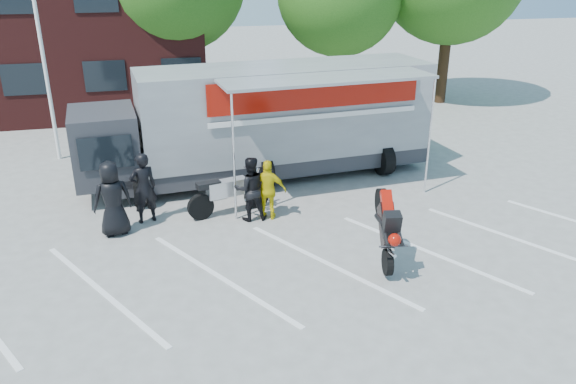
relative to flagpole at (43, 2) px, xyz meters
name	(u,v)px	position (x,y,z in m)	size (l,w,h in m)	color
ground	(334,289)	(6.24, -10.00, -5.05)	(100.00, 100.00, 0.00)	#9E9E99
parking_bay_lines	(319,265)	(6.24, -9.00, -5.05)	(18.00, 5.00, 0.01)	white
flagpole	(43,2)	(0.00, 0.00, 0.00)	(1.61, 0.12, 8.00)	white
transporter_truck	(271,175)	(6.37, -3.28, -5.05)	(10.61, 5.11, 3.38)	#92969A
parked_motorcycle	(230,213)	(4.72, -5.79, -5.05)	(0.78, 2.33, 1.22)	silver
stunt_bike_rider	(380,262)	(7.59, -9.20, -5.05)	(0.76, 1.61, 1.90)	black
spectator_leather_a	(112,199)	(1.84, -6.35, -4.12)	(0.92, 0.60, 1.87)	black
spectator_leather_b	(144,188)	(2.57, -5.79, -4.13)	(0.67, 0.44, 1.84)	black
spectator_leather_c	(250,189)	(5.20, -6.29, -4.21)	(0.82, 0.64, 1.69)	black
spectator_hivis	(268,190)	(5.66, -6.36, -4.26)	(0.93, 0.39, 1.59)	yellow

